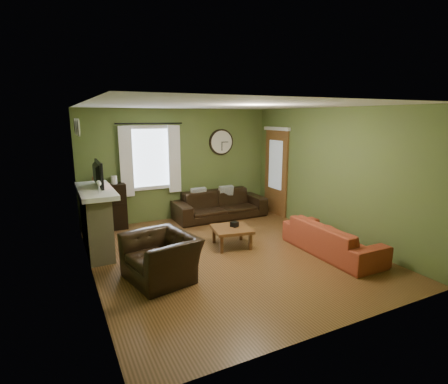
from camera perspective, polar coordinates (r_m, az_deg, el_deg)
name	(u,v)px	position (r m, az deg, el deg)	size (l,w,h in m)	color
floor	(229,253)	(6.40, 0.81, -10.00)	(4.60, 5.20, 0.00)	brown
ceiling	(229,105)	(5.92, 0.88, 13.96)	(4.60, 5.20, 0.00)	white
wall_left	(87,196)	(5.40, -21.42, -0.62)	(0.00, 5.20, 2.60)	#546731
wall_right	(331,173)	(7.36, 17.00, 2.93)	(0.00, 5.20, 2.60)	#546731
wall_back	(179,165)	(8.39, -7.34, 4.46)	(4.60, 0.00, 2.60)	#546731
wall_front	(340,223)	(3.97, 18.39, -4.85)	(4.60, 0.00, 2.60)	#546731
fireplace	(96,223)	(6.71, -20.16, -4.74)	(0.40, 1.40, 1.10)	tan
firebox	(108,234)	(6.80, -18.41, -6.59)	(0.04, 0.60, 0.55)	black
mantel	(95,191)	(6.57, -20.27, 0.22)	(0.58, 1.60, 0.08)	white
tv	(95,177)	(6.68, -20.39, 2.27)	(0.60, 0.08, 0.35)	black
tv_screen	(99,174)	(6.68, -19.74, 2.81)	(0.02, 0.62, 0.36)	#994C3F
medallion_left	(79,128)	(6.08, -22.66, 9.69)	(0.28, 0.28, 0.03)	white
medallion_mid	(77,127)	(6.43, -22.89, 9.76)	(0.28, 0.28, 0.03)	white
medallion_right	(75,126)	(6.78, -23.10, 9.83)	(0.28, 0.28, 0.03)	white
window_pane	(150,158)	(8.15, -12.00, 5.48)	(1.00, 0.02, 1.30)	silver
curtain_rod	(150,123)	(8.00, -12.07, 10.89)	(0.03, 0.03, 1.50)	black
curtain_left	(126,162)	(7.94, -15.65, 4.76)	(0.28, 0.04, 1.55)	white
curtain_right	(175,159)	(8.21, -8.08, 5.33)	(0.28, 0.04, 1.55)	white
wall_clock	(221,142)	(8.72, -0.41, 8.15)	(0.64, 0.06, 0.64)	white
door	(276,173)	(8.79, 8.49, 3.13)	(0.05, 0.90, 2.10)	brown
bookshelf	(106,207)	(7.96, -18.74, -2.39)	(0.84, 0.36, 1.00)	black
book	(102,187)	(7.85, -19.36, 0.81)	(0.15, 0.21, 0.02)	brown
sofa_brown	(220,205)	(8.49, -0.67, -2.06)	(2.23, 0.87, 0.65)	black
pillow_left	(198,195)	(8.46, -4.23, -0.57)	(0.38, 0.11, 0.38)	#90979A
pillow_right	(226,193)	(8.71, 0.30, -0.18)	(0.36, 0.11, 0.36)	#90979A
sofa_red	(332,238)	(6.60, 17.19, -7.24)	(1.94, 0.76, 0.57)	maroon
armchair	(161,257)	(5.44, -10.24, -10.46)	(1.05, 0.92, 0.68)	black
coffee_table	(232,237)	(6.68, 1.24, -7.34)	(0.69, 0.69, 0.37)	brown
tissue_box	(234,225)	(6.66, 1.71, -5.43)	(0.12, 0.12, 0.09)	black
wine_glass_a	(100,188)	(6.06, -19.64, 0.64)	(0.07, 0.07, 0.20)	white
wine_glass_b	(99,187)	(6.16, -19.77, 0.85)	(0.07, 0.07, 0.20)	white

